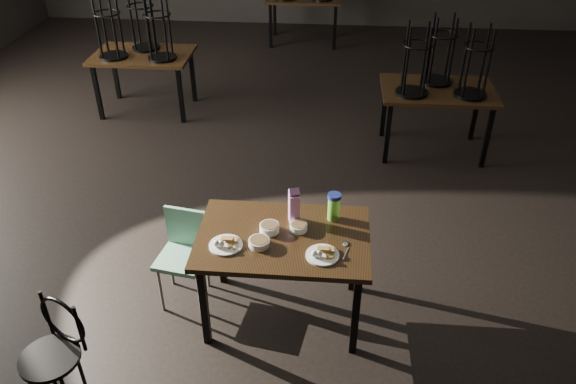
# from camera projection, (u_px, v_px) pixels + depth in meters

# --- Properties ---
(main_table) EXTENTS (1.20, 0.80, 0.75)m
(main_table) POSITION_uv_depth(u_px,v_px,m) (283.00, 245.00, 3.92)
(main_table) COLOR black
(main_table) RESTS_ON ground
(plate_left) EXTENTS (0.23, 0.23, 0.07)m
(plate_left) POSITION_uv_depth(u_px,v_px,m) (225.00, 244.00, 3.78)
(plate_left) COLOR white
(plate_left) RESTS_ON main_table
(plate_right) EXTENTS (0.22, 0.22, 0.07)m
(plate_right) POSITION_uv_depth(u_px,v_px,m) (322.00, 254.00, 3.69)
(plate_right) COLOR white
(plate_right) RESTS_ON main_table
(bowl_near) EXTENTS (0.14, 0.14, 0.05)m
(bowl_near) POSITION_uv_depth(u_px,v_px,m) (269.00, 228.00, 3.91)
(bowl_near) COLOR white
(bowl_near) RESTS_ON main_table
(bowl_far) EXTENTS (0.12, 0.12, 0.05)m
(bowl_far) POSITION_uv_depth(u_px,v_px,m) (298.00, 227.00, 3.92)
(bowl_far) COLOR white
(bowl_far) RESTS_ON main_table
(bowl_big) EXTENTS (0.14, 0.14, 0.05)m
(bowl_big) POSITION_uv_depth(u_px,v_px,m) (259.00, 242.00, 3.78)
(bowl_big) COLOR white
(bowl_big) RESTS_ON main_table
(juice_carton) EXTENTS (0.09, 0.09, 0.28)m
(juice_carton) POSITION_uv_depth(u_px,v_px,m) (294.00, 206.00, 3.95)
(juice_carton) COLOR #971B89
(juice_carton) RESTS_ON main_table
(water_bottle) EXTENTS (0.12, 0.12, 0.21)m
(water_bottle) POSITION_uv_depth(u_px,v_px,m) (334.00, 207.00, 3.99)
(water_bottle) COLOR #78D83F
(water_bottle) RESTS_ON main_table
(spoon) EXTENTS (0.05, 0.20, 0.01)m
(spoon) POSITION_uv_depth(u_px,v_px,m) (346.00, 245.00, 3.79)
(spoon) COLOR silver
(spoon) RESTS_ON main_table
(bentwood_chair) EXTENTS (0.41, 0.41, 0.78)m
(bentwood_chair) POSITION_uv_depth(u_px,v_px,m) (56.00, 346.00, 3.44)
(bentwood_chair) COLOR black
(bentwood_chair) RESTS_ON ground
(school_chair) EXTENTS (0.40, 0.40, 0.75)m
(school_chair) POSITION_uv_depth(u_px,v_px,m) (184.00, 248.00, 4.23)
(school_chair) COLOR #70AE8F
(school_chair) RESTS_ON ground
(bg_table_left) EXTENTS (1.20, 0.80, 1.48)m
(bg_table_left) POSITION_uv_depth(u_px,v_px,m) (141.00, 52.00, 6.86)
(bg_table_left) COLOR black
(bg_table_left) RESTS_ON ground
(bg_table_right) EXTENTS (1.20, 0.80, 1.48)m
(bg_table_right) POSITION_uv_depth(u_px,v_px,m) (439.00, 87.00, 5.96)
(bg_table_right) COLOR black
(bg_table_right) RESTS_ON ground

